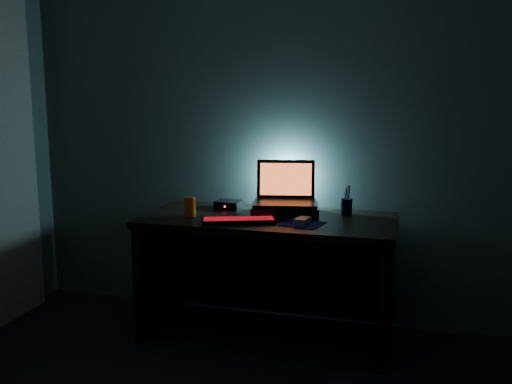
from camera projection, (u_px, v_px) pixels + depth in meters
room at (142, 168)px, 1.77m from camera, size 3.50×4.00×2.50m
desk at (270, 256)px, 3.49m from camera, size 1.50×0.70×0.75m
riser at (285, 210)px, 3.46m from camera, size 0.45×0.37×0.06m
laptop at (285, 193)px, 3.50m from camera, size 0.42×0.35×0.26m
keyboard at (239, 220)px, 3.25m from camera, size 0.44×0.27×0.03m
mousepad at (302, 224)px, 3.21m from camera, size 0.26×0.24×0.00m
mouse at (302, 221)px, 3.20m from camera, size 0.09×0.12×0.03m
pen_cup at (347, 207)px, 3.45m from camera, size 0.08×0.08×0.10m
juice_glass at (190, 207)px, 3.41m from camera, size 0.08×0.08×0.12m
router at (229, 205)px, 3.63m from camera, size 0.17×0.14×0.05m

